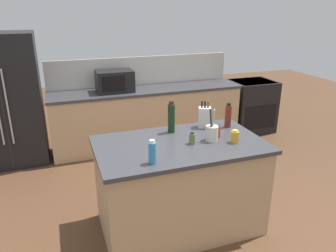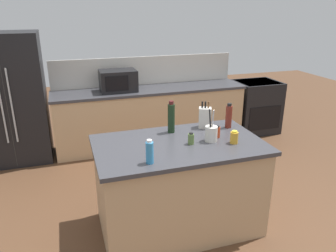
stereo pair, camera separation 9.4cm
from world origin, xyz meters
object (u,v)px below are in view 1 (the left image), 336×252
(spice_jar_paprika, at_px, (218,131))
(vinegar_bottle, at_px, (228,116))
(knife_block, at_px, (205,117))
(microwave, at_px, (115,81))
(honey_jar, at_px, (235,137))
(wine_bottle, at_px, (171,118))
(utensil_crock, at_px, (212,133))
(spice_jar_oregano, at_px, (192,138))
(dish_soap_bottle, at_px, (152,152))
(refrigerator, at_px, (6,101))
(range_oven, at_px, (251,106))

(spice_jar_paprika, bearing_deg, vinegar_bottle, 43.73)
(knife_block, bearing_deg, microwave, 131.01)
(honey_jar, bearing_deg, wine_bottle, 136.32)
(utensil_crock, distance_m, spice_jar_paprika, 0.12)
(microwave, relative_size, knife_block, 1.89)
(knife_block, distance_m, spice_jar_oregano, 0.49)
(knife_block, bearing_deg, dish_soap_bottle, -117.46)
(refrigerator, relative_size, range_oven, 2.01)
(honey_jar, height_order, dish_soap_bottle, dish_soap_bottle)
(refrigerator, height_order, utensil_crock, refrigerator)
(vinegar_bottle, bearing_deg, refrigerator, 139.97)
(refrigerator, distance_m, honey_jar, 3.30)
(honey_jar, height_order, wine_bottle, wine_bottle)
(refrigerator, xyz_separation_m, honey_jar, (2.24, -2.41, 0.07))
(range_oven, distance_m, vinegar_bottle, 2.60)
(range_oven, relative_size, spice_jar_paprika, 7.48)
(wine_bottle, bearing_deg, dish_soap_bottle, -122.33)
(utensil_crock, relative_size, spice_jar_oregano, 2.75)
(spice_jar_paprika, height_order, spice_jar_oregano, spice_jar_paprika)
(microwave, bearing_deg, vinegar_bottle, -66.46)
(knife_block, xyz_separation_m, spice_jar_oregano, (-0.31, -0.37, -0.06))
(range_oven, distance_m, spice_jar_oregano, 3.16)
(spice_jar_oregano, bearing_deg, refrigerator, 128.65)
(refrigerator, xyz_separation_m, spice_jar_oregano, (1.85, -2.31, 0.07))
(spice_jar_paprika, distance_m, spice_jar_oregano, 0.32)
(vinegar_bottle, bearing_deg, spice_jar_oregano, -151.49)
(wine_bottle, bearing_deg, spice_jar_paprika, -35.23)
(range_oven, xyz_separation_m, utensil_crock, (-1.94, -2.25, 0.56))
(microwave, height_order, wine_bottle, wine_bottle)
(refrigerator, relative_size, vinegar_bottle, 6.86)
(utensil_crock, relative_size, honey_jar, 2.53)
(honey_jar, distance_m, dish_soap_bottle, 0.89)
(knife_block, height_order, dish_soap_bottle, knife_block)
(spice_jar_paprika, bearing_deg, wine_bottle, 144.77)
(utensil_crock, xyz_separation_m, vinegar_bottle, (0.34, 0.29, 0.04))
(utensil_crock, height_order, spice_jar_paprika, utensil_crock)
(refrigerator, bearing_deg, honey_jar, -47.07)
(honey_jar, bearing_deg, dish_soap_bottle, -169.43)
(dish_soap_bottle, relative_size, vinegar_bottle, 0.78)
(utensil_crock, xyz_separation_m, spice_jar_oregano, (-0.21, -0.01, -0.03))
(refrigerator, height_order, honey_jar, refrigerator)
(knife_block, xyz_separation_m, wine_bottle, (-0.39, -0.02, 0.04))
(range_oven, bearing_deg, spice_jar_oregano, -133.65)
(microwave, bearing_deg, knife_block, -72.01)
(microwave, height_order, vinegar_bottle, microwave)
(refrigerator, bearing_deg, range_oven, -0.74)
(knife_block, bearing_deg, utensil_crock, -81.30)
(range_oven, xyz_separation_m, wine_bottle, (-2.23, -1.90, 0.63))
(refrigerator, distance_m, spice_jar_paprika, 3.11)
(utensil_crock, xyz_separation_m, wine_bottle, (-0.29, 0.34, 0.08))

